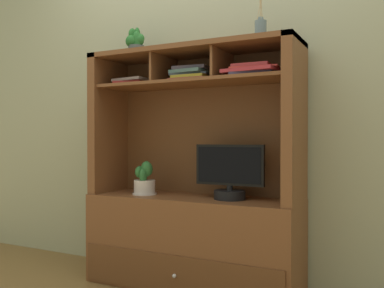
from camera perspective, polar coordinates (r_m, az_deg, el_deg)
back_wall at (r=2.86m, az=2.19°, el=10.28°), size 6.00×0.02×2.80m
media_console at (r=2.65m, az=0.08°, el=-9.20°), size 1.34×0.45×1.48m
tv_monitor at (r=2.51m, az=5.12°, el=-4.30°), size 0.43×0.19×0.33m
potted_orchid at (r=2.74m, az=-6.46°, el=-4.96°), size 0.16×0.16×0.22m
magazine_stack_left at (r=2.42m, az=8.35°, el=9.81°), size 0.32×0.26×0.06m
magazine_stack_centre at (r=2.60m, az=0.04°, el=9.42°), size 0.26×0.22×0.08m
magazine_stack_right at (r=2.83m, az=-7.97°, el=8.32°), size 0.26×0.21×0.04m
diffuser_bottle at (r=2.53m, az=9.28°, el=14.94°), size 0.07×0.07×0.32m
potted_succulent at (r=2.92m, az=-7.61°, el=13.43°), size 0.12×0.12×0.20m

